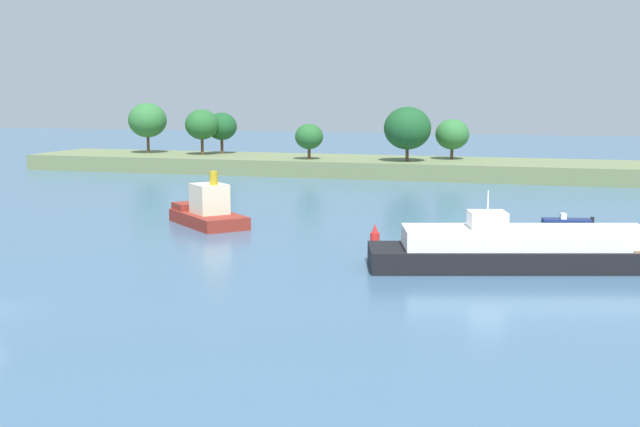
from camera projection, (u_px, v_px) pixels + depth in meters
name	position (u px, v px, depth m)	size (l,w,h in m)	color
treeline_island	(317.00, 158.00, 120.27)	(89.43, 15.17, 10.00)	#66754C
tugboat	(208.00, 211.00, 73.13)	(9.18, 8.93, 4.90)	maroon
white_riverboat	(526.00, 249.00, 55.15)	(21.27, 10.47, 5.22)	black
fishing_skiff	(567.00, 220.00, 74.56)	(4.58, 2.40, 0.85)	navy
channel_buoy_red	(375.00, 238.00, 62.10)	(0.70, 0.70, 1.90)	red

